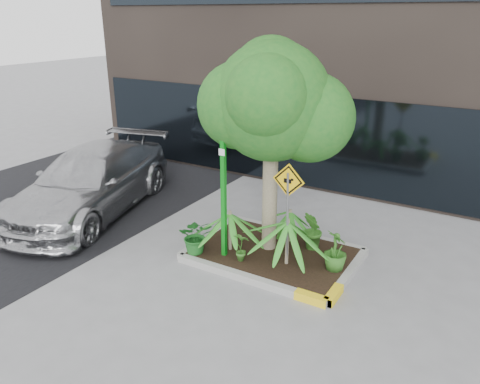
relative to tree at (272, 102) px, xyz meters
The scene contains 14 objects.
ground 3.23m from the tree, 91.78° to the right, with size 80.00×80.00×0.00m, color gray.
asphalt_road 7.27m from the tree, behind, with size 7.00×80.00×0.01m, color black.
planter 3.11m from the tree, 36.65° to the right, with size 3.35×2.36×0.15m.
tree is the anchor object (origin of this frame).
palm_front 2.29m from the tree, 35.96° to the right, with size 1.07×1.07×1.19m.
palm_left 2.39m from the tree, 140.93° to the right, with size 0.97×0.97×1.08m.
palm_back 2.43m from the tree, 60.97° to the left, with size 0.82×0.82×0.91m.
parked_car 5.48m from the tree, behind, with size 2.23×5.48×1.59m, color #A8A9AD.
shrub_a 3.08m from the tree, 139.73° to the right, with size 0.68×0.68×0.75m, color #1A5D1E.
shrub_b 3.06m from the tree, ahead, with size 0.44×0.44×0.79m, color #2F691F.
shrub_c 2.86m from the tree, 103.42° to the right, with size 0.33×0.33×0.62m, color #367524.
shrub_d 2.77m from the tree, 23.02° to the left, with size 0.47×0.47×0.86m, color #2D671D.
street_sign_post 1.61m from the tree, 127.56° to the right, with size 0.90×0.89×3.04m.
cattle_sign 1.84m from the tree, 39.19° to the right, with size 0.64×0.15×2.08m.
Camera 1 is at (4.01, -7.45, 4.76)m, focal length 35.00 mm.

